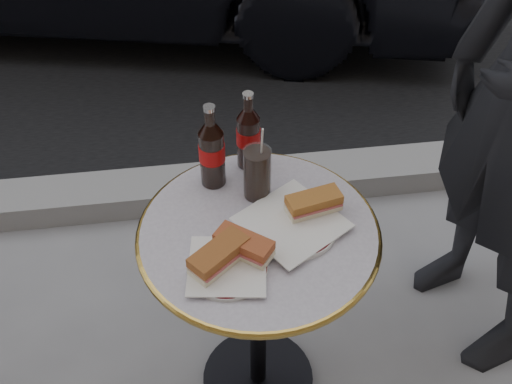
{
  "coord_description": "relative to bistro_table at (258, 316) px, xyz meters",
  "views": [
    {
      "loc": [
        -0.15,
        -1.09,
        1.92
      ],
      "look_at": [
        0.0,
        0.05,
        0.82
      ],
      "focal_mm": 45.0,
      "sensor_mm": 36.0,
      "label": 1
    }
  ],
  "objects": [
    {
      "name": "cola_bottle_right",
      "position": [
        0.01,
        0.26,
        0.49
      ],
      "size": [
        0.08,
        0.08,
        0.24
      ],
      "primitive_type": null,
      "rotation": [
        0.0,
        0.0,
        -0.23
      ],
      "color": "black",
      "rests_on": "bistro_table"
    },
    {
      "name": "sandwich_left_b",
      "position": [
        -0.05,
        -0.08,
        0.4
      ],
      "size": [
        0.15,
        0.14,
        0.05
      ],
      "primitive_type": "cube",
      "rotation": [
        0.0,
        0.0,
        -0.66
      ],
      "color": "#A54C29",
      "rests_on": "plate_left"
    },
    {
      "name": "cola_bottle_left",
      "position": [
        -0.1,
        0.2,
        0.49
      ],
      "size": [
        0.08,
        0.08,
        0.25
      ],
      "primitive_type": null,
      "rotation": [
        0.0,
        0.0,
        -0.16
      ],
      "color": "black",
      "rests_on": "bistro_table"
    },
    {
      "name": "curb",
      "position": [
        0.0,
        0.9,
        -0.32
      ],
      "size": [
        40.0,
        0.2,
        0.12
      ],
      "primitive_type": "cube",
      "color": "gray",
      "rests_on": "ground"
    },
    {
      "name": "sandwich_right",
      "position": [
        0.15,
        0.04,
        0.4
      ],
      "size": [
        0.15,
        0.1,
        0.05
      ],
      "primitive_type": "cube",
      "rotation": [
        0.0,
        0.0,
        0.23
      ],
      "color": "#A7642A",
      "rests_on": "plate_right"
    },
    {
      "name": "bistro_table",
      "position": [
        0.0,
        0.0,
        0.0
      ],
      "size": [
        0.62,
        0.62,
        0.73
      ],
      "primitive_type": null,
      "color": "#BAB2C4",
      "rests_on": "ground"
    },
    {
      "name": "ground",
      "position": [
        0.0,
        0.0,
        -0.37
      ],
      "size": [
        80.0,
        80.0,
        0.0
      ],
      "primitive_type": "plane",
      "color": "gray",
      "rests_on": "ground"
    },
    {
      "name": "plate_left",
      "position": [
        -0.09,
        -0.11,
        0.37
      ],
      "size": [
        0.25,
        0.25,
        0.01
      ],
      "primitive_type": "cylinder",
      "rotation": [
        0.0,
        0.0,
        -0.32
      ],
      "color": "silver",
      "rests_on": "bistro_table"
    },
    {
      "name": "cola_glass",
      "position": [
        0.01,
        0.13,
        0.44
      ],
      "size": [
        0.08,
        0.08,
        0.15
      ],
      "primitive_type": "cylinder",
      "rotation": [
        0.0,
        0.0,
        0.06
      ],
      "color": "black",
      "rests_on": "bistro_table"
    },
    {
      "name": "plate_right",
      "position": [
        0.08,
        0.0,
        0.37
      ],
      "size": [
        0.31,
        0.31,
        0.01
      ],
      "primitive_type": "cylinder",
      "rotation": [
        0.0,
        0.0,
        0.4
      ],
      "color": "white",
      "rests_on": "bistro_table"
    },
    {
      "name": "sandwich_left_a",
      "position": [
        -0.11,
        -0.1,
        0.4
      ],
      "size": [
        0.16,
        0.15,
        0.05
      ],
      "primitive_type": "cube",
      "rotation": [
        0.0,
        0.0,
        0.69
      ],
      "color": "#955226",
      "rests_on": "plate_left"
    }
  ]
}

